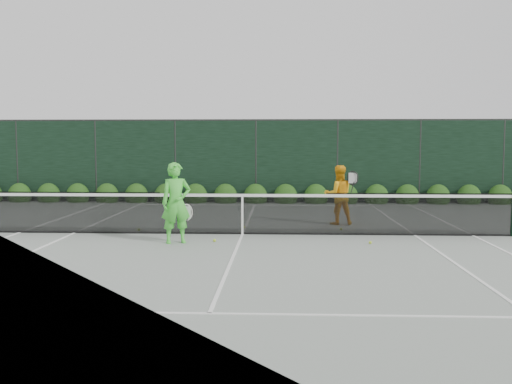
{
  "coord_description": "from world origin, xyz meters",
  "views": [
    {
      "loc": [
        0.91,
        -13.57,
        2.21
      ],
      "look_at": [
        0.31,
        0.3,
        1.0
      ],
      "focal_mm": 40.0,
      "sensor_mm": 36.0,
      "label": 1
    }
  ],
  "objects": [
    {
      "name": "tennis_balls",
      "position": [
        0.42,
        -0.04,
        0.03
      ],
      "size": [
        5.57,
        2.21,
        0.07
      ],
      "color": "#B9DB30",
      "rests_on": "ground"
    },
    {
      "name": "hedge_row",
      "position": [
        -0.0,
        7.15,
        0.23
      ],
      "size": [
        31.66,
        0.65,
        0.94
      ],
      "color": "#12360E",
      "rests_on": "ground"
    },
    {
      "name": "court_lines",
      "position": [
        0.0,
        0.0,
        0.01
      ],
      "size": [
        11.03,
        23.83,
        0.01
      ],
      "color": "white",
      "rests_on": "ground"
    },
    {
      "name": "player_woman",
      "position": [
        -1.37,
        -1.24,
        0.89
      ],
      "size": [
        0.76,
        0.63,
        1.78
      ],
      "rotation": [
        0.0,
        0.0,
        0.36
      ],
      "color": "#4AD43E",
      "rests_on": "ground"
    },
    {
      "name": "windscreen_fence",
      "position": [
        0.0,
        -2.71,
        1.51
      ],
      "size": [
        32.0,
        21.07,
        3.06
      ],
      "color": "black",
      "rests_on": "ground"
    },
    {
      "name": "tennis_net",
      "position": [
        -0.02,
        0.0,
        0.53
      ],
      "size": [
        12.9,
        0.1,
        1.07
      ],
      "color": "black",
      "rests_on": "ground"
    },
    {
      "name": "ground",
      "position": [
        0.0,
        0.0,
        0.0
      ],
      "size": [
        80.0,
        80.0,
        0.0
      ],
      "primitive_type": "plane",
      "color": "gray",
      "rests_on": "ground"
    },
    {
      "name": "player_man",
      "position": [
        2.48,
        1.78,
        0.8
      ],
      "size": [
        0.93,
        0.72,
        1.6
      ],
      "rotation": [
        0.0,
        0.0,
        3.29
      ],
      "color": "#FCAE15",
      "rests_on": "ground"
    }
  ]
}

